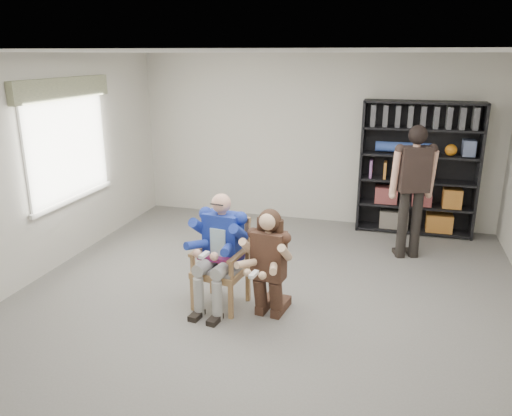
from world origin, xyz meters
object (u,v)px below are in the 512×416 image
(armchair, at_px, (220,264))
(standing_man, at_px, (412,194))
(bookshelf, at_px, (418,169))
(kneeling_woman, at_px, (268,266))
(seated_man, at_px, (220,251))

(armchair, relative_size, standing_man, 0.55)
(bookshelf, bearing_deg, armchair, -124.38)
(armchair, xyz_separation_m, bookshelf, (2.18, 3.18, 0.53))
(bookshelf, distance_m, standing_man, 1.12)
(armchair, relative_size, kneeling_woman, 0.84)
(kneeling_woman, relative_size, bookshelf, 0.58)
(bookshelf, xyz_separation_m, standing_man, (-0.10, -1.11, -0.12))
(seated_man, height_order, standing_man, standing_man)
(seated_man, bearing_deg, bookshelf, 63.66)
(seated_man, relative_size, standing_man, 0.72)
(armchair, height_order, seated_man, seated_man)
(armchair, relative_size, seated_man, 0.77)
(standing_man, bearing_deg, armchair, -153.97)
(seated_man, relative_size, bookshelf, 0.64)
(armchair, relative_size, bookshelf, 0.49)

